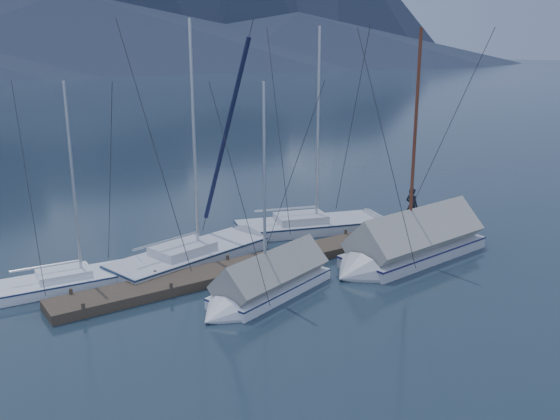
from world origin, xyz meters
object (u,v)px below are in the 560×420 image
object	(u,v)px
sailboat_covered_near	(406,248)
person	(412,206)
sailboat_covered_far	(263,286)
sailboat_open_left	(94,278)
sailboat_open_right	(327,225)
sailboat_open_mid	(209,252)

from	to	relation	value
sailboat_covered_near	person	world-z (taller)	sailboat_covered_near
person	sailboat_covered_far	bearing A→B (deg)	97.07
sailboat_covered_far	person	bearing A→B (deg)	14.64
sailboat_open_left	sailboat_covered_near	xyz separation A→B (m)	(11.20, -4.76, 0.36)
sailboat_covered_near	sailboat_covered_far	bearing A→B (deg)	179.38
sailboat_open_right	person	distance (m)	4.05
sailboat_open_left	sailboat_open_mid	world-z (taller)	sailboat_open_mid
sailboat_open_left	sailboat_open_mid	size ratio (longest dim) A/B	0.77
person	sailboat_open_right	bearing A→B (deg)	42.47
sailboat_open_left	sailboat_covered_far	distance (m)	6.42
sailboat_open_left	person	xyz separation A→B (m)	(14.25, -2.11, 1.09)
sailboat_open_left	sailboat_covered_near	bearing A→B (deg)	-23.03
sailboat_open_left	sailboat_covered_far	size ratio (longest dim) A/B	0.99
sailboat_covered_near	sailboat_open_right	bearing A→B (deg)	89.40
sailboat_open_mid	sailboat_covered_near	size ratio (longest dim) A/B	1.03
sailboat_open_left	sailboat_open_right	size ratio (longest dim) A/B	0.78
sailboat_open_right	person	world-z (taller)	sailboat_open_right
sailboat_covered_near	sailboat_covered_far	size ratio (longest dim) A/B	1.25
sailboat_covered_near	person	bearing A→B (deg)	40.95
sailboat_open_right	sailboat_covered_far	world-z (taller)	sailboat_open_right
sailboat_open_left	sailboat_covered_near	world-z (taller)	sailboat_covered_near
sailboat_covered_far	person	xyz separation A→B (m)	(9.86, 2.58, 0.83)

